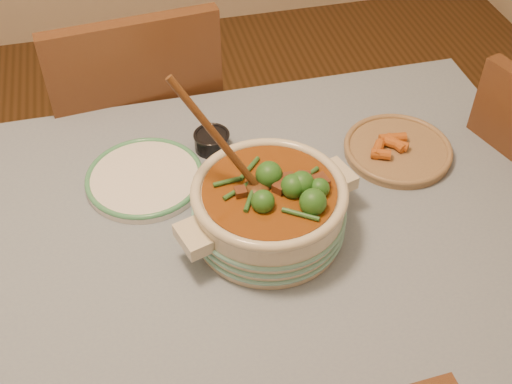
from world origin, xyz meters
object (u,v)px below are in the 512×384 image
chair_far (140,128)px  dining_table (205,274)px  condiment_bowl (212,140)px  fried_plate (398,148)px  white_plate (145,178)px  stew_casserole (269,205)px

chair_far → dining_table: bearing=90.9°
condiment_bowl → chair_far: bearing=113.3°
dining_table → fried_plate: (0.52, 0.18, 0.11)m
chair_far → fried_plate: bearing=134.2°
fried_plate → white_plate: bearing=175.6°
condiment_bowl → chair_far: chair_far is taller
dining_table → condiment_bowl: (0.08, 0.31, 0.12)m
dining_table → white_plate: size_ratio=5.36×
dining_table → chair_far: (-0.08, 0.69, -0.11)m
dining_table → stew_casserole: (0.15, 0.01, 0.17)m
stew_casserole → condiment_bowl: bearing=102.2°
condiment_bowl → fried_plate: size_ratio=0.35×
stew_casserole → white_plate: bearing=137.7°
fried_plate → chair_far: 0.81m
stew_casserole → fried_plate: bearing=24.9°
stew_casserole → condiment_bowl: size_ratio=4.15×
white_plate → condiment_bowl: condiment_bowl is taller
dining_table → fried_plate: fried_plate is taller
fried_plate → chair_far: chair_far is taller
stew_casserole → white_plate: (-0.24, 0.22, -0.07)m
stew_casserole → chair_far: 0.77m
white_plate → fried_plate: 0.61m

